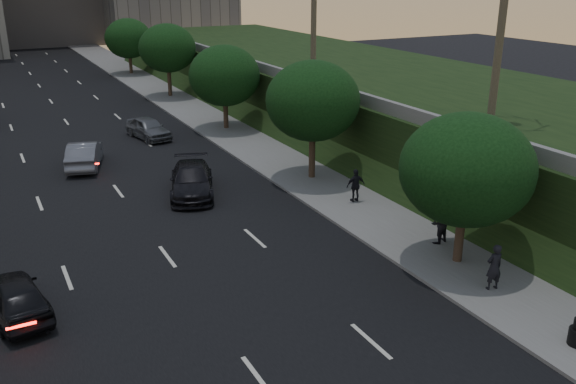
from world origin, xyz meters
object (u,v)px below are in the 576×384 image
pedestrian_b (439,223)px  pedestrian_c (356,185)px  sedan_near_right (192,180)px  sedan_near_left (16,296)px  sedan_far_right (148,128)px  sedan_mid_left (84,154)px  pedestrian_a (494,267)px

pedestrian_b → pedestrian_c: 5.86m
sedan_near_right → pedestrian_c: 8.65m
sedan_near_left → sedan_near_right: 12.82m
pedestrian_b → sedan_far_right: bearing=-87.6°
pedestrian_b → pedestrian_c: pedestrian_b is taller
sedan_mid_left → sedan_near_right: size_ratio=0.90×
pedestrian_a → sedan_far_right: bearing=-70.7°
pedestrian_a → pedestrian_b: (0.92, 4.11, 0.03)m
sedan_near_right → pedestrian_b: size_ratio=2.93×
sedan_mid_left → sedan_near_left: bearing=88.9°
sedan_mid_left → sedan_far_right: (5.21, 4.83, -0.04)m
sedan_near_left → pedestrian_c: pedestrian_c is taller
pedestrian_c → sedan_mid_left: bearing=-43.4°
sedan_far_right → pedestrian_c: bearing=-83.0°
sedan_near_right → pedestrian_a: size_ratio=3.03×
sedan_far_right → pedestrian_b: bearing=-86.5°
sedan_far_right → pedestrian_b: pedestrian_b is taller
sedan_mid_left → pedestrian_a: bearing=131.4°
sedan_mid_left → pedestrian_c: (11.09, -12.73, 0.20)m
sedan_near_right → sedan_far_right: (1.04, 12.37, -0.03)m
sedan_near_left → pedestrian_a: pedestrian_a is taller
sedan_far_right → pedestrian_a: size_ratio=2.49×
sedan_near_right → sedan_far_right: 12.41m
sedan_near_right → sedan_far_right: size_ratio=1.22×
pedestrian_c → sedan_far_right: bearing=-65.9°
sedan_near_left → pedestrian_c: bearing=-176.4°
sedan_near_right → sedan_far_right: sedan_near_right is taller
sedan_near_right → sedan_near_left: bearing=-117.8°
sedan_near_left → sedan_mid_left: 17.12m
sedan_near_left → sedan_far_right: 23.56m
sedan_near_right → sedan_far_right: bearing=104.1°
sedan_mid_left → sedan_far_right: sedan_mid_left is taller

